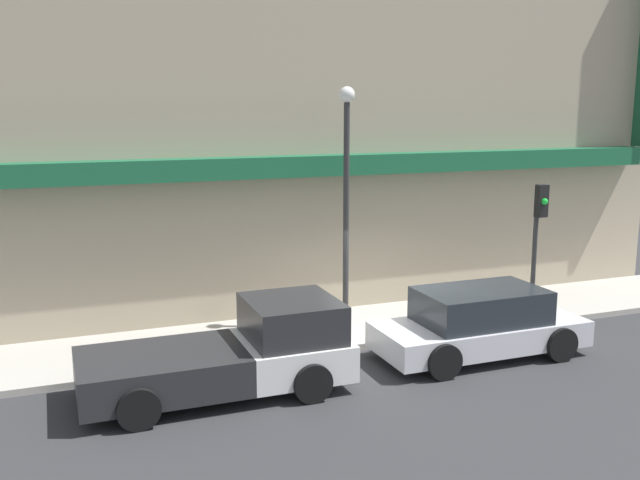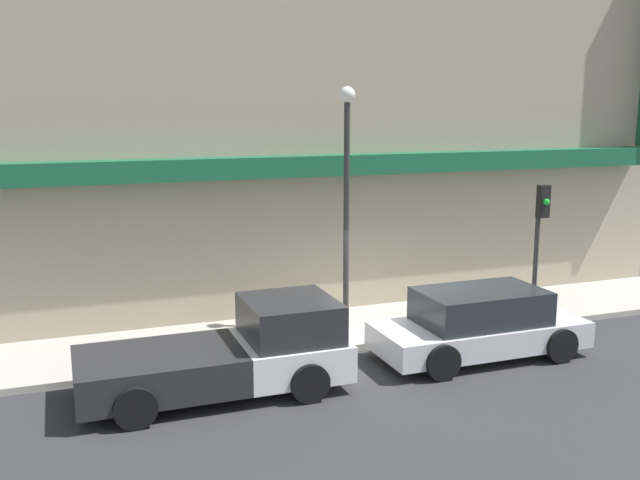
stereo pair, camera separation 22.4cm
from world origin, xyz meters
name	(u,v)px [view 2 (the right image)]	position (x,y,z in m)	size (l,w,h in m)	color
ground_plane	(391,347)	(0.00, 0.00, 0.00)	(80.00, 80.00, 0.00)	#2D2D30
sidewalk	(366,326)	(0.00, 1.41, 0.07)	(36.00, 2.82, 0.15)	#ADA89E
building	(325,148)	(0.02, 4.29, 4.24)	(19.80, 3.80, 10.53)	tan
pickup_truck	(233,353)	(-3.93, -1.23, 0.76)	(5.03, 2.23, 1.70)	white
parked_car	(480,324)	(1.51, -1.23, 0.73)	(4.61, 2.05, 1.49)	silver
fire_hydrant	(430,309)	(1.47, 0.89, 0.50)	(0.20, 0.20, 0.71)	yellow
street_lamp	(347,180)	(-0.57, 1.30, 3.67)	(0.36, 0.36, 5.65)	#2D2D2D
traffic_light	(540,226)	(4.28, 0.51, 2.44)	(0.28, 0.42, 3.32)	#2D2D2D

